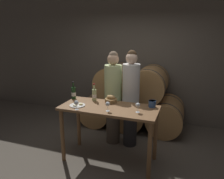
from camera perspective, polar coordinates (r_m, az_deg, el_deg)
The scene contains 14 objects.
ground_plane at distance 3.88m, azimuth -0.71°, elevation -17.79°, with size 10.00×10.00×0.00m, color #564F44.
stone_wall_back at distance 5.22m, azimuth 7.10°, elevation 9.39°, with size 10.00×0.12×3.20m.
barrel_stack at distance 4.86m, azimuth 5.18°, elevation -2.75°, with size 2.26×0.93×1.39m.
tasting_table at distance 3.51m, azimuth -0.75°, elevation -6.76°, with size 1.55×0.67×0.94m.
person_left at distance 4.07m, azimuth 0.29°, elevation -1.98°, with size 0.32×0.32×1.76m.
person_right at distance 3.97m, azimuth 4.92°, elevation -2.18°, with size 0.31×0.31×1.79m.
wine_bottle_red at distance 3.89m, azimuth -10.01°, elevation -0.90°, with size 0.08×0.08×0.31m.
wine_bottle_white at distance 3.75m, azimuth -4.67°, elevation -1.39°, with size 0.08×0.08×0.30m.
blue_crock at distance 3.49m, azimuth 10.47°, elevation -3.61°, with size 0.12×0.12×0.11m.
bread_basket at distance 3.66m, azimuth -0.27°, elevation -2.65°, with size 0.20×0.20×0.13m.
cheese_plate at distance 3.55m, azimuth -9.04°, elevation -4.07°, with size 0.25×0.25×0.04m.
wine_glass_far_left at distance 3.35m, azimuth -9.27°, elevation -3.49°, with size 0.07×0.07×0.15m.
wine_glass_left at distance 3.25m, azimuth -1.12°, elevation -3.89°, with size 0.07×0.07×0.15m.
wine_glass_center at distance 3.22m, azimuth 6.76°, elevation -4.14°, with size 0.07×0.07×0.15m.
Camera 1 is at (1.15, -3.05, 2.11)m, focal length 35.00 mm.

